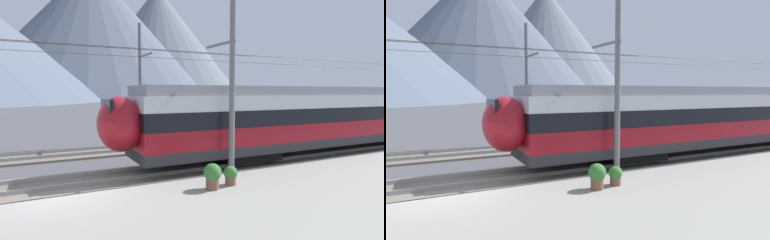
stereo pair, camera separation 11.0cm
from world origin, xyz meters
The scene contains 10 objects.
ground_plane centered at (0.00, 0.00, 0.00)m, with size 400.00×400.00×0.00m, color #4C4C51.
track_near centered at (0.00, 1.63, 0.07)m, with size 120.00×3.00×0.28m.
track_far centered at (0.00, 7.62, 0.07)m, with size 120.00×3.00×0.28m.
train_near_platform centered at (17.23, 1.63, 2.23)m, with size 31.21×2.93×4.27m.
catenary_mast_mid centered at (6.53, -0.14, 3.79)m, with size 44.32×2.22×7.20m.
catenary_mast_far_side centered at (5.84, 9.66, 4.26)m, with size 44.32×2.51×8.19m.
potted_plant_platform_edge centered at (5.34, -2.01, 0.71)m, with size 0.48×0.48×0.67m.
potted_plant_by_shelter centered at (4.53, -2.14, 0.84)m, with size 0.60×0.60×0.87m.
mountain_central_peak centered at (29.67, 173.85, 37.18)m, with size 132.08×132.08×74.35m, color #515B6B.
mountain_right_ridge centered at (84.89, 216.73, 40.99)m, with size 126.39×126.39×81.97m, color slate.
Camera 2 is at (-0.57, -10.99, 3.56)m, focal length 29.29 mm.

